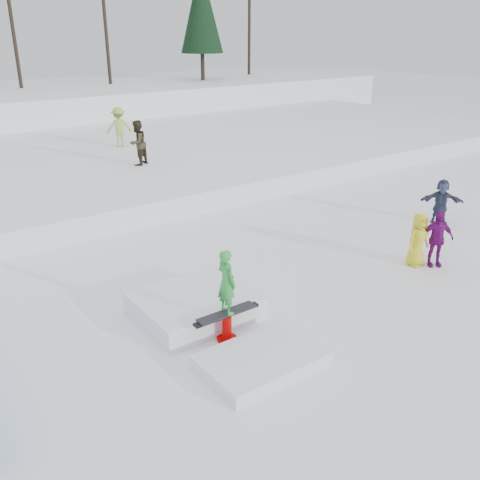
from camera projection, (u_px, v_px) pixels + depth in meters
ground at (273, 313)px, 12.66m from camera, size 120.00×120.00×0.00m
snow_midrise at (51, 165)px, 24.48m from camera, size 50.00×18.00×0.80m
treeline at (70, 7)px, 34.43m from camera, size 40.24×4.22×10.50m
walker_olive at (137, 143)px, 22.49m from camera, size 1.15×1.07×1.88m
walker_ygreen at (119, 127)px, 26.05m from camera, size 1.38×1.08×1.89m
spectator_purple at (436, 239)px, 14.89m from camera, size 1.01×0.87×1.63m
spectator_yellow at (418, 239)px, 14.95m from camera, size 0.76×0.50×1.54m
spectator_dark at (441, 201)px, 18.23m from camera, size 1.30×1.33×1.52m
jib_rail_feature at (212, 317)px, 11.89m from camera, size 2.60×4.40×2.11m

